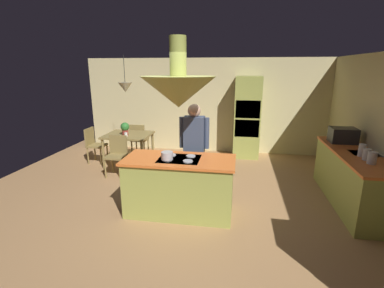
# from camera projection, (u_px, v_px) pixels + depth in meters

# --- Properties ---
(ground) EXTENTS (8.16, 8.16, 0.00)m
(ground) POSITION_uv_depth(u_px,v_px,m) (182.00, 206.00, 4.77)
(ground) COLOR #AD7F51
(wall_back) EXTENTS (6.80, 0.10, 2.55)m
(wall_back) POSITION_uv_depth(u_px,v_px,m) (207.00, 106.00, 7.72)
(wall_back) COLOR beige
(wall_back) RESTS_ON ground
(kitchen_island) EXTENTS (1.74, 0.81, 0.94)m
(kitchen_island) POSITION_uv_depth(u_px,v_px,m) (180.00, 186.00, 4.46)
(kitchen_island) COLOR #A0A84C
(kitchen_island) RESTS_ON ground
(counter_run_right) EXTENTS (0.73, 2.30, 0.92)m
(counter_run_right) POSITION_uv_depth(u_px,v_px,m) (352.00, 178.00, 4.76)
(counter_run_right) COLOR #A0A84C
(counter_run_right) RESTS_ON ground
(oven_tower) EXTENTS (0.66, 0.62, 2.09)m
(oven_tower) POSITION_uv_depth(u_px,v_px,m) (247.00, 118.00, 7.22)
(oven_tower) COLOR #A0A84C
(oven_tower) RESTS_ON ground
(dining_table) EXTENTS (1.06, 0.92, 0.76)m
(dining_table) POSITION_uv_depth(u_px,v_px,m) (128.00, 138.00, 6.68)
(dining_table) COLOR olive
(dining_table) RESTS_ON ground
(person_at_island) EXTENTS (0.53, 0.23, 1.69)m
(person_at_island) POSITION_uv_depth(u_px,v_px,m) (194.00, 145.00, 4.95)
(person_at_island) COLOR tan
(person_at_island) RESTS_ON ground
(range_hood) EXTENTS (1.10, 1.10, 1.00)m
(range_hood) POSITION_uv_depth(u_px,v_px,m) (178.00, 90.00, 4.07)
(range_hood) COLOR #A0A84C
(pendant_light_over_table) EXTENTS (0.32, 0.32, 0.82)m
(pendant_light_over_table) POSITION_uv_depth(u_px,v_px,m) (125.00, 87.00, 6.37)
(pendant_light_over_table) COLOR beige
(chair_facing_island) EXTENTS (0.40, 0.40, 0.87)m
(chair_facing_island) POSITION_uv_depth(u_px,v_px,m) (117.00, 153.00, 6.07)
(chair_facing_island) COLOR olive
(chair_facing_island) RESTS_ON ground
(chair_by_back_wall) EXTENTS (0.40, 0.40, 0.87)m
(chair_by_back_wall) POSITION_uv_depth(u_px,v_px,m) (139.00, 138.00, 7.37)
(chair_by_back_wall) COLOR olive
(chair_by_back_wall) RESTS_ON ground
(chair_at_corner) EXTENTS (0.40, 0.40, 0.87)m
(chair_at_corner) POSITION_uv_depth(u_px,v_px,m) (94.00, 143.00, 6.87)
(chair_at_corner) COLOR olive
(chair_at_corner) RESTS_ON ground
(potted_plant_on_table) EXTENTS (0.20, 0.20, 0.30)m
(potted_plant_on_table) POSITION_uv_depth(u_px,v_px,m) (125.00, 128.00, 6.52)
(potted_plant_on_table) COLOR #99382D
(potted_plant_on_table) RESTS_ON dining_table
(cup_on_table) EXTENTS (0.07, 0.07, 0.09)m
(cup_on_table) POSITION_uv_depth(u_px,v_px,m) (126.00, 135.00, 6.42)
(cup_on_table) COLOR white
(cup_on_table) RESTS_ON dining_table
(canister_flour) EXTENTS (0.12, 0.12, 0.18)m
(canister_flour) POSITION_uv_depth(u_px,v_px,m) (372.00, 158.00, 4.08)
(canister_flour) COLOR silver
(canister_flour) RESTS_ON counter_run_right
(canister_sugar) EXTENTS (0.11, 0.11, 0.18)m
(canister_sugar) POSITION_uv_depth(u_px,v_px,m) (367.00, 154.00, 4.26)
(canister_sugar) COLOR silver
(canister_sugar) RESTS_ON counter_run_right
(canister_tea) EXTENTS (0.11, 0.11, 0.20)m
(canister_tea) POSITION_uv_depth(u_px,v_px,m) (362.00, 150.00, 4.42)
(canister_tea) COLOR silver
(canister_tea) RESTS_ON counter_run_right
(microwave_on_counter) EXTENTS (0.46, 0.36, 0.28)m
(microwave_on_counter) POSITION_uv_depth(u_px,v_px,m) (343.00, 135.00, 5.26)
(microwave_on_counter) COLOR #232326
(microwave_on_counter) RESTS_ON counter_run_right
(cooking_pot_on_cooktop) EXTENTS (0.18, 0.18, 0.12)m
(cooking_pot_on_cooktop) POSITION_uv_depth(u_px,v_px,m) (167.00, 156.00, 4.22)
(cooking_pot_on_cooktop) COLOR #B2B2B7
(cooking_pot_on_cooktop) RESTS_ON kitchen_island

